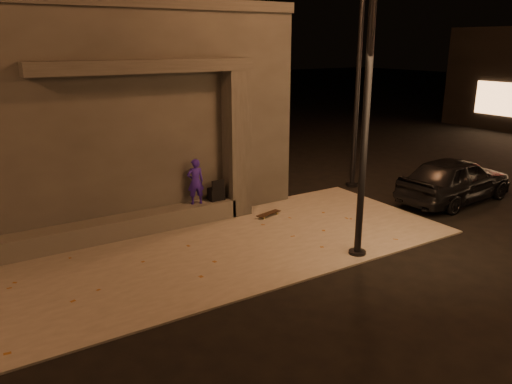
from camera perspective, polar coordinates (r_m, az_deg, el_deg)
ground at (r=9.18m, az=0.48°, el=-11.01°), size 120.00×120.00×0.00m
sidewalk at (r=10.74m, az=-5.32°, el=-6.66°), size 11.00×4.40×0.04m
building at (r=13.85m, az=-18.02°, el=9.03°), size 9.00×5.10×5.22m
ledge at (r=11.68m, az=-15.90°, el=-4.00°), size 6.00×0.55×0.45m
column at (r=12.45m, az=-2.24°, el=5.46°), size 0.55×0.55×3.60m
canopy at (r=11.33m, az=-12.46°, el=13.87°), size 5.00×0.70×0.28m
skateboarder at (r=12.12m, az=-6.93°, el=1.20°), size 0.45×0.34×1.12m
backpack at (r=12.46m, az=-4.57°, el=-0.10°), size 0.39×0.26×0.54m
skateboard at (r=12.65m, az=1.44°, el=-2.49°), size 0.75×0.35×0.08m
street_lamp_0 at (r=9.84m, az=12.86°, el=14.89°), size 0.36×0.36×7.09m
street_lamp_2 at (r=15.13m, az=11.82°, el=16.53°), size 0.36×0.36×7.62m
car_a at (r=14.84m, az=21.80°, el=1.36°), size 3.86×1.77×1.28m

